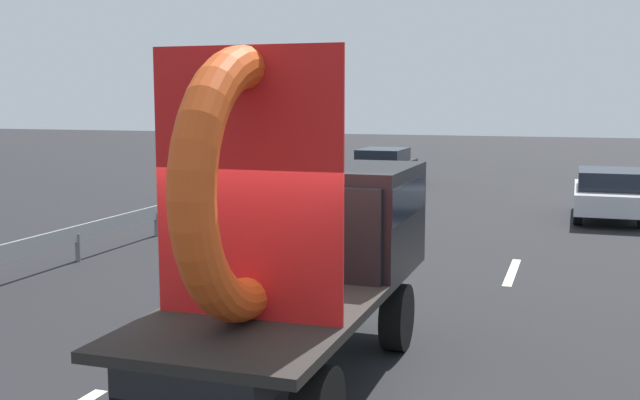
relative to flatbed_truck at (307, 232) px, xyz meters
The scene contains 6 objects.
flatbed_truck is the anchor object (origin of this frame).
distant_sedan 13.74m from the flatbed_truck, 74.02° to the left, with size 1.73×4.03×1.32m.
guardrail 8.51m from the flatbed_truck, 137.73° to the left, with size 0.10×11.83×0.71m.
lane_dash_left_far 5.95m from the flatbed_truck, 109.25° to the left, with size 2.52×0.16×0.01m, color beige.
lane_dash_right_far 6.45m from the flatbed_truck, 72.40° to the left, with size 2.30×0.16×0.01m, color beige.
oncoming_car 19.74m from the flatbed_truck, 101.26° to the left, with size 1.76×4.10×1.34m.
Camera 1 is at (2.94, -7.11, 3.15)m, focal length 42.95 mm.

